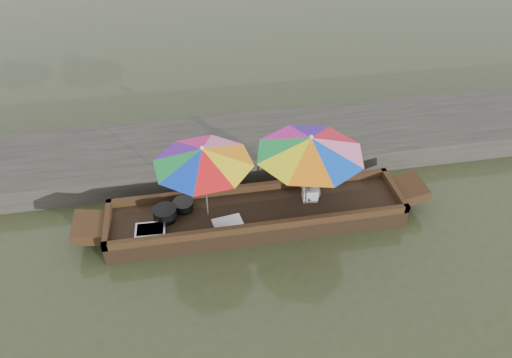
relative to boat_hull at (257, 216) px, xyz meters
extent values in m
plane|color=#31381F|center=(0.00, 0.00, -0.17)|extent=(80.00, 80.00, 0.00)
cube|color=#2D2B26|center=(0.00, 2.20, 0.08)|extent=(22.00, 2.20, 0.50)
cube|color=black|center=(0.00, 0.00, 0.00)|extent=(5.57, 1.20, 0.35)
cylinder|color=black|center=(-1.70, 0.05, 0.29)|extent=(0.43, 0.43, 0.23)
cube|color=silver|center=(-1.97, -0.27, 0.22)|extent=(0.54, 0.39, 0.09)
cube|color=silver|center=(-0.59, -0.33, 0.21)|extent=(0.58, 0.44, 0.06)
cylinder|color=black|center=(-1.36, 0.25, 0.26)|extent=(0.36, 0.36, 0.17)
cube|color=silver|center=(1.05, 0.10, 0.30)|extent=(0.30, 0.25, 0.26)
imported|color=#423B36|center=(1.09, 0.13, 0.66)|extent=(0.55, 0.46, 0.97)
camera|label=1|loc=(-1.12, -6.22, 6.02)|focal=32.00mm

